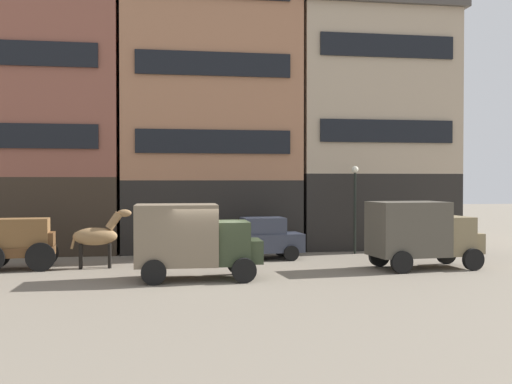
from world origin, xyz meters
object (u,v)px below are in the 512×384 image
delivery_truck_near (421,232)px  pedestrian_officer (138,237)px  streetlamp_curbside (355,197)px  sedan_light (260,238)px  delivery_truck_far (193,239)px  cargo_wagon (19,240)px  draft_horse (98,236)px

delivery_truck_near → pedestrian_officer: 11.87m
streetlamp_curbside → sedan_light: bearing=-165.2°
delivery_truck_near → pedestrian_officer: size_ratio=2.49×
pedestrian_officer → delivery_truck_far: bearing=-69.6°
cargo_wagon → pedestrian_officer: (4.42, 2.22, -0.17)m
cargo_wagon → streetlamp_curbside: size_ratio=0.73×
cargo_wagon → delivery_truck_near: delivery_truck_near is taller
draft_horse → streetlamp_curbside: bearing=13.8°
cargo_wagon → draft_horse: size_ratio=1.28×
sedan_light → pedestrian_officer: (-5.27, 0.65, 0.07)m
cargo_wagon → sedan_light: (9.69, 1.57, -0.23)m
draft_horse → streetlamp_curbside: streetlamp_curbside is taller
cargo_wagon → pedestrian_officer: 4.95m
delivery_truck_near → pedestrian_officer: delivery_truck_near is taller
delivery_truck_near → streetlamp_curbside: bearing=101.8°
delivery_truck_near → sedan_light: size_ratio=1.18×
draft_horse → pedestrian_officer: draft_horse is taller
cargo_wagon → delivery_truck_near: 15.60m
sedan_light → pedestrian_officer: size_ratio=2.11×
draft_horse → sedan_light: size_ratio=0.62×
sedan_light → pedestrian_officer: 5.31m
draft_horse → pedestrian_officer: (1.47, 2.22, -0.29)m
delivery_truck_far → sedan_light: bearing=57.1°
draft_horse → delivery_truck_near: (12.49, -2.17, 0.15)m
sedan_light → pedestrian_officer: sedan_light is taller
delivery_truck_far → sedan_light: size_ratio=1.16×
delivery_truck_near → delivery_truck_far: size_ratio=1.02×
sedan_light → delivery_truck_far: bearing=-122.9°
draft_horse → sedan_light: draft_horse is taller
cargo_wagon → delivery_truck_far: delivery_truck_far is taller
draft_horse → delivery_truck_far: 4.89m
delivery_truck_near → sedan_light: bearing=146.9°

